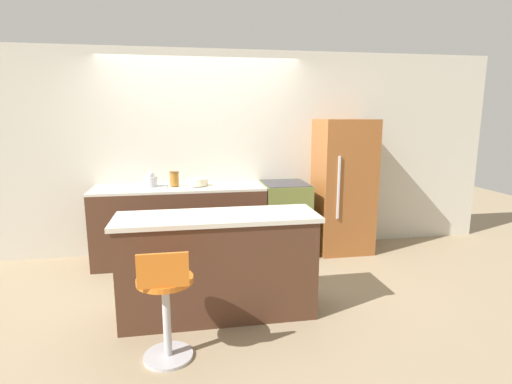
{
  "coord_description": "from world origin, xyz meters",
  "views": [
    {
      "loc": [
        -0.22,
        -4.53,
        1.79
      ],
      "look_at": [
        0.51,
        -0.4,
        0.98
      ],
      "focal_mm": 28.0,
      "sensor_mm": 36.0,
      "label": 1
    }
  ],
  "objects_px": {
    "refrigerator": "(343,186)",
    "mixing_bowl": "(198,182)",
    "oven_range": "(285,219)",
    "kettle": "(151,180)",
    "stool_chair": "(166,303)"
  },
  "relations": [
    {
      "from": "kettle",
      "to": "mixing_bowl",
      "type": "distance_m",
      "value": 0.56
    },
    {
      "from": "oven_range",
      "to": "stool_chair",
      "type": "distance_m",
      "value": 2.54
    },
    {
      "from": "refrigerator",
      "to": "kettle",
      "type": "bearing_deg",
      "value": 179.86
    },
    {
      "from": "oven_range",
      "to": "kettle",
      "type": "bearing_deg",
      "value": 179.5
    },
    {
      "from": "stool_chair",
      "to": "mixing_bowl",
      "type": "distance_m",
      "value": 2.22
    },
    {
      "from": "refrigerator",
      "to": "mixing_bowl",
      "type": "bearing_deg",
      "value": 179.82
    },
    {
      "from": "kettle",
      "to": "refrigerator",
      "type": "bearing_deg",
      "value": -0.14
    },
    {
      "from": "kettle",
      "to": "mixing_bowl",
      "type": "xyz_separation_m",
      "value": [
        0.56,
        -0.0,
        -0.03
      ]
    },
    {
      "from": "refrigerator",
      "to": "mixing_bowl",
      "type": "xyz_separation_m",
      "value": [
        -1.89,
        0.01,
        0.11
      ]
    },
    {
      "from": "refrigerator",
      "to": "kettle",
      "type": "xyz_separation_m",
      "value": [
        -2.44,
        0.01,
        0.15
      ]
    },
    {
      "from": "stool_chair",
      "to": "kettle",
      "type": "relative_size",
      "value": 4.64
    },
    {
      "from": "refrigerator",
      "to": "mixing_bowl",
      "type": "distance_m",
      "value": 1.89
    },
    {
      "from": "oven_range",
      "to": "kettle",
      "type": "distance_m",
      "value": 1.75
    },
    {
      "from": "oven_range",
      "to": "mixing_bowl",
      "type": "relative_size",
      "value": 3.7
    },
    {
      "from": "oven_range",
      "to": "refrigerator",
      "type": "xyz_separation_m",
      "value": [
        0.79,
        0.01,
        0.4
      ]
    }
  ]
}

